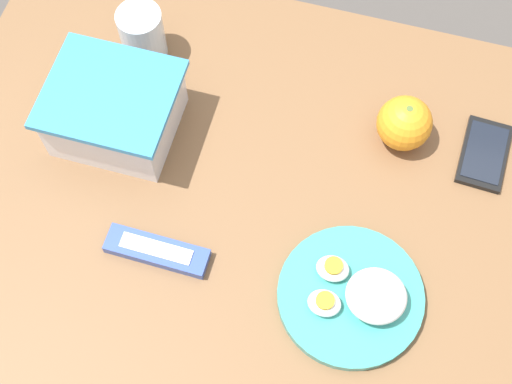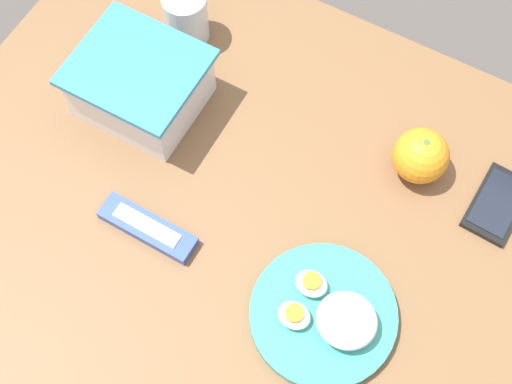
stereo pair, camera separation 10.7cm
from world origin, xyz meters
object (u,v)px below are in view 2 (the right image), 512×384
at_px(candy_bar, 148,228).
at_px(drinking_glass, 186,16).
at_px(orange_fruit, 421,156).
at_px(rice_plate, 327,315).
at_px(cell_phone, 497,204).
at_px(food_container, 141,87).

relative_size(candy_bar, drinking_glass, 1.65).
bearing_deg(orange_fruit, candy_bar, -136.79).
relative_size(rice_plate, drinking_glass, 2.24).
height_order(cell_phone, drinking_glass, drinking_glass).
distance_m(rice_plate, cell_phone, 0.32).
xyz_separation_m(rice_plate, drinking_glass, (-0.43, 0.33, 0.03)).
bearing_deg(orange_fruit, rice_plate, -92.90).
height_order(food_container, rice_plate, food_container).
bearing_deg(drinking_glass, rice_plate, -37.51).
height_order(orange_fruit, rice_plate, orange_fruit).
relative_size(food_container, candy_bar, 1.26).
bearing_deg(drinking_glass, food_container, -86.68).
bearing_deg(food_container, candy_bar, -55.80).
relative_size(rice_plate, cell_phone, 1.68).
bearing_deg(cell_phone, candy_bar, -146.54).
bearing_deg(food_container, rice_plate, -23.01).
height_order(orange_fruit, drinking_glass, drinking_glass).
xyz_separation_m(food_container, drinking_glass, (-0.01, 0.15, 0.00)).
relative_size(candy_bar, cell_phone, 1.24).
height_order(rice_plate, drinking_glass, drinking_glass).
bearing_deg(cell_phone, rice_plate, -117.58).
xyz_separation_m(orange_fruit, cell_phone, (0.13, 0.00, -0.04)).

